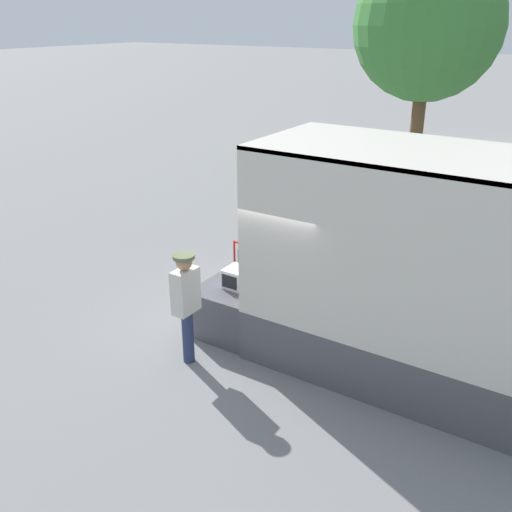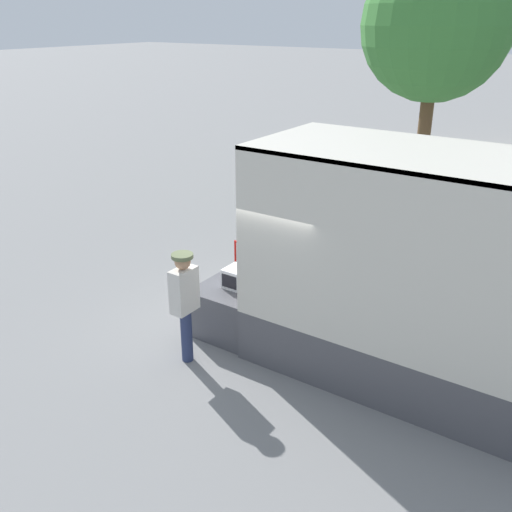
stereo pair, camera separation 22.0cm
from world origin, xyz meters
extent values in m
plane|color=gray|center=(0.00, 0.00, 0.00)|extent=(160.00, 160.00, 0.00)
cube|color=#4C4C51|center=(2.40, 0.00, 0.42)|extent=(4.81, 2.16, 0.84)
cube|color=beige|center=(2.40, 1.05, 2.12)|extent=(4.81, 0.06, 2.56)
cube|color=beige|center=(2.40, -1.05, 2.12)|extent=(4.81, 0.06, 2.56)
cube|color=beige|center=(2.40, 0.00, 3.37)|extent=(4.81, 2.16, 0.06)
cylinder|color=silver|center=(2.38, -0.45, 1.01)|extent=(0.28, 0.28, 0.35)
cube|color=olive|center=(1.91, 0.14, 0.99)|extent=(0.44, 0.32, 0.30)
cube|color=olive|center=(2.54, 0.74, 0.97)|extent=(0.44, 0.32, 0.26)
cube|color=#4C4C51|center=(-0.55, 0.00, 0.42)|extent=(1.11, 2.06, 0.84)
cube|color=white|center=(-0.48, -0.38, 1.00)|extent=(0.45, 0.42, 0.33)
cube|color=black|center=(-0.52, -0.59, 1.00)|extent=(0.29, 0.01, 0.22)
cube|color=black|center=(-0.60, 0.36, 1.04)|extent=(0.54, 0.40, 0.41)
cylinder|color=slate|center=(-0.38, 0.36, 1.07)|extent=(0.20, 0.22, 0.22)
cylinder|color=red|center=(-0.92, 0.13, 1.12)|extent=(0.04, 0.04, 0.57)
cylinder|color=red|center=(-0.28, 0.13, 1.12)|extent=(0.04, 0.04, 0.57)
cylinder|color=red|center=(-0.92, 0.59, 1.12)|extent=(0.04, 0.04, 0.57)
cylinder|color=red|center=(-0.28, 0.59, 1.12)|extent=(0.04, 0.04, 0.57)
cylinder|color=red|center=(-0.60, 0.13, 1.39)|extent=(0.64, 0.04, 0.04)
cylinder|color=red|center=(-0.60, 0.59, 1.39)|extent=(0.64, 0.04, 0.04)
cylinder|color=navy|center=(-0.63, -1.58, 0.44)|extent=(0.18, 0.18, 0.88)
cube|color=beige|center=(-0.63, -1.58, 1.23)|extent=(0.24, 0.44, 0.70)
sphere|color=tan|center=(-0.63, -1.58, 1.70)|extent=(0.24, 0.24, 0.24)
cylinder|color=#606B47|center=(-0.63, -1.58, 1.79)|extent=(0.33, 0.33, 0.06)
cylinder|color=brown|center=(-0.41, 8.22, 1.53)|extent=(0.36, 0.36, 3.05)
sphere|color=#3D7F38|center=(-0.41, 8.22, 4.79)|extent=(3.85, 3.85, 3.85)
camera|label=1|loc=(4.39, -7.44, 5.04)|focal=40.00mm
camera|label=2|loc=(4.57, -7.32, 5.04)|focal=40.00mm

